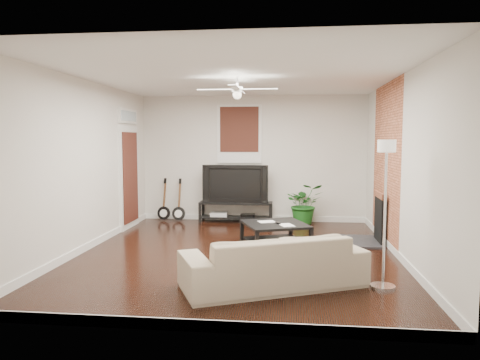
# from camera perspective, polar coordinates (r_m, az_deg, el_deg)

# --- Properties ---
(room) EXTENTS (5.01, 6.01, 2.81)m
(room) POSITION_cam_1_polar(r_m,az_deg,el_deg) (7.14, -0.35, 1.72)
(room) COLOR black
(room) RESTS_ON ground
(brick_accent) EXTENTS (0.02, 2.20, 2.80)m
(brick_accent) POSITION_cam_1_polar(r_m,az_deg,el_deg) (8.26, 17.92, 1.93)
(brick_accent) COLOR #A35434
(brick_accent) RESTS_ON floor
(fireplace) EXTENTS (0.80, 1.10, 0.92)m
(fireplace) POSITION_cam_1_polar(r_m,az_deg,el_deg) (8.30, 15.79, -4.53)
(fireplace) COLOR black
(fireplace) RESTS_ON floor
(window_back) EXTENTS (1.00, 0.06, 1.30)m
(window_back) POSITION_cam_1_polar(r_m,az_deg,el_deg) (10.11, -0.09, 5.83)
(window_back) COLOR #32160D
(window_back) RESTS_ON wall_back
(door_left) EXTENTS (0.08, 1.00, 2.50)m
(door_left) POSITION_cam_1_polar(r_m,az_deg,el_deg) (9.58, -13.78, 1.53)
(door_left) COLOR white
(door_left) RESTS_ON wall_left
(tv_stand) EXTENTS (1.60, 0.43, 0.45)m
(tv_stand) POSITION_cam_1_polar(r_m,az_deg,el_deg) (10.06, -0.53, -4.04)
(tv_stand) COLOR black
(tv_stand) RESTS_ON floor
(tv) EXTENTS (1.44, 0.19, 0.83)m
(tv) POSITION_cam_1_polar(r_m,az_deg,el_deg) (9.99, -0.52, -0.41)
(tv) COLOR black
(tv) RESTS_ON tv_stand
(coffee_table) EXTENTS (1.27, 1.27, 0.41)m
(coffee_table) POSITION_cam_1_polar(r_m,az_deg,el_deg) (7.76, 4.44, -6.94)
(coffee_table) COLOR black
(coffee_table) RESTS_ON floor
(sofa) EXTENTS (2.41, 1.73, 0.66)m
(sofa) POSITION_cam_1_polar(r_m,az_deg,el_deg) (5.70, 4.19, -10.11)
(sofa) COLOR tan
(sofa) RESTS_ON floor
(floor_lamp) EXTENTS (0.40, 0.40, 1.83)m
(floor_lamp) POSITION_cam_1_polar(r_m,az_deg,el_deg) (5.78, 17.79, -4.14)
(floor_lamp) COLOR silver
(floor_lamp) RESTS_ON floor
(potted_plant) EXTENTS (0.87, 0.77, 0.88)m
(potted_plant) POSITION_cam_1_polar(r_m,az_deg,el_deg) (9.89, 8.15, -2.97)
(potted_plant) COLOR #1B5F1C
(potted_plant) RESTS_ON floor
(guitar_left) EXTENTS (0.33, 0.25, 0.96)m
(guitar_left) POSITION_cam_1_polar(r_m,az_deg,el_deg) (10.31, -9.61, -2.45)
(guitar_left) COLOR black
(guitar_left) RESTS_ON floor
(guitar_right) EXTENTS (0.31, 0.22, 0.96)m
(guitar_right) POSITION_cam_1_polar(r_m,az_deg,el_deg) (10.19, -7.77, -2.51)
(guitar_right) COLOR black
(guitar_right) RESTS_ON floor
(ceiling_fan) EXTENTS (1.24, 1.24, 0.32)m
(ceiling_fan) POSITION_cam_1_polar(r_m,az_deg,el_deg) (7.17, -0.36, 11.34)
(ceiling_fan) COLOR white
(ceiling_fan) RESTS_ON ceiling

